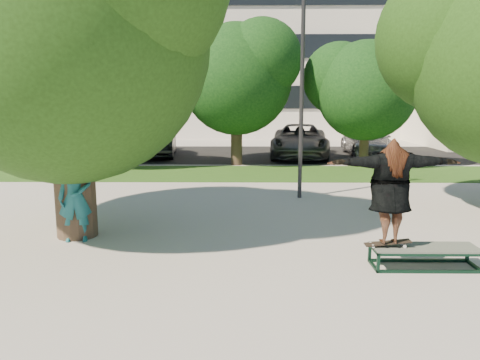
{
  "coord_description": "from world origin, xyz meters",
  "views": [
    {
      "loc": [
        -0.62,
        -8.62,
        2.9
      ],
      "look_at": [
        -0.72,
        0.6,
        1.29
      ],
      "focal_mm": 35.0,
      "sensor_mm": 36.0,
      "label": 1
    }
  ],
  "objects_px": {
    "bystander": "(75,198)",
    "car_silver_a": "(144,139)",
    "lamppost": "(302,90)",
    "tree_left": "(62,21)",
    "car_silver_b": "(367,141)",
    "car_dark": "(158,142)",
    "car_grey": "(300,141)",
    "grind_box": "(424,257)"
  },
  "relations": [
    {
      "from": "bystander",
      "to": "car_silver_a",
      "type": "relative_size",
      "value": 0.39
    },
    {
      "from": "lamppost",
      "to": "car_silver_a",
      "type": "distance_m",
      "value": 13.49
    },
    {
      "from": "tree_left",
      "to": "car_silver_b",
      "type": "relative_size",
      "value": 1.4
    },
    {
      "from": "car_silver_a",
      "to": "car_dark",
      "type": "distance_m",
      "value": 1.72
    },
    {
      "from": "tree_left",
      "to": "car_dark",
      "type": "bearing_deg",
      "value": 92.93
    },
    {
      "from": "lamppost",
      "to": "car_grey",
      "type": "xyz_separation_m",
      "value": [
        1.11,
        9.76,
        -2.33
      ]
    },
    {
      "from": "car_silver_a",
      "to": "grind_box",
      "type": "bearing_deg",
      "value": -54.09
    },
    {
      "from": "car_dark",
      "to": "grind_box",
      "type": "bearing_deg",
      "value": -71.05
    },
    {
      "from": "lamppost",
      "to": "grind_box",
      "type": "xyz_separation_m",
      "value": [
        1.5,
        -5.83,
        -2.96
      ]
    },
    {
      "from": "car_silver_b",
      "to": "lamppost",
      "type": "bearing_deg",
      "value": -113.2
    },
    {
      "from": "car_silver_a",
      "to": "car_grey",
      "type": "bearing_deg",
      "value": -1.08
    },
    {
      "from": "bystander",
      "to": "lamppost",
      "type": "bearing_deg",
      "value": 29.73
    },
    {
      "from": "grind_box",
      "to": "car_silver_b",
      "type": "relative_size",
      "value": 0.35
    },
    {
      "from": "tree_left",
      "to": "car_silver_b",
      "type": "height_order",
      "value": "tree_left"
    },
    {
      "from": "bystander",
      "to": "car_silver_b",
      "type": "height_order",
      "value": "bystander"
    },
    {
      "from": "grind_box",
      "to": "car_silver_a",
      "type": "height_order",
      "value": "car_silver_a"
    },
    {
      "from": "tree_left",
      "to": "lamppost",
      "type": "relative_size",
      "value": 1.16
    },
    {
      "from": "tree_left",
      "to": "lamppost",
      "type": "distance_m",
      "value": 6.7
    },
    {
      "from": "car_dark",
      "to": "car_silver_b",
      "type": "xyz_separation_m",
      "value": [
        10.69,
        0.63,
        -0.01
      ]
    },
    {
      "from": "car_grey",
      "to": "car_silver_a",
      "type": "bearing_deg",
      "value": 175.91
    },
    {
      "from": "lamppost",
      "to": "car_grey",
      "type": "height_order",
      "value": "lamppost"
    },
    {
      "from": "lamppost",
      "to": "bystander",
      "type": "relative_size",
      "value": 3.36
    },
    {
      "from": "grind_box",
      "to": "car_grey",
      "type": "height_order",
      "value": "car_grey"
    },
    {
      "from": "lamppost",
      "to": "tree_left",
      "type": "bearing_deg",
      "value": -143.58
    },
    {
      "from": "car_silver_b",
      "to": "tree_left",
      "type": "bearing_deg",
      "value": -123.85
    },
    {
      "from": "grind_box",
      "to": "bystander",
      "type": "relative_size",
      "value": 0.99
    },
    {
      "from": "bystander",
      "to": "car_dark",
      "type": "height_order",
      "value": "bystander"
    },
    {
      "from": "lamppost",
      "to": "car_dark",
      "type": "height_order",
      "value": "lamppost"
    },
    {
      "from": "lamppost",
      "to": "car_grey",
      "type": "distance_m",
      "value": 10.1
    },
    {
      "from": "car_dark",
      "to": "lamppost",
      "type": "bearing_deg",
      "value": -65.33
    },
    {
      "from": "grind_box",
      "to": "car_silver_a",
      "type": "distance_m",
      "value": 19.12
    },
    {
      "from": "grind_box",
      "to": "car_silver_a",
      "type": "xyz_separation_m",
      "value": [
        -8.54,
        17.09,
        0.61
      ]
    },
    {
      "from": "bystander",
      "to": "car_dark",
      "type": "distance_m",
      "value": 14.29
    },
    {
      "from": "lamppost",
      "to": "grind_box",
      "type": "bearing_deg",
      "value": -75.56
    },
    {
      "from": "car_silver_b",
      "to": "bystander",
      "type": "bearing_deg",
      "value": -122.47
    },
    {
      "from": "car_silver_a",
      "to": "car_silver_b",
      "type": "xyz_separation_m",
      "value": [
        11.74,
        -0.73,
        -0.06
      ]
    },
    {
      "from": "tree_left",
      "to": "bystander",
      "type": "bearing_deg",
      "value": -64.9
    },
    {
      "from": "grind_box",
      "to": "lamppost",
      "type": "bearing_deg",
      "value": 104.44
    },
    {
      "from": "car_grey",
      "to": "car_silver_b",
      "type": "xyz_separation_m",
      "value": [
        3.58,
        0.77,
        -0.08
      ]
    },
    {
      "from": "car_silver_a",
      "to": "car_silver_b",
      "type": "height_order",
      "value": "car_silver_a"
    },
    {
      "from": "grind_box",
      "to": "car_grey",
      "type": "distance_m",
      "value": 15.61
    },
    {
      "from": "car_silver_a",
      "to": "car_silver_b",
      "type": "relative_size",
      "value": 0.92
    }
  ]
}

